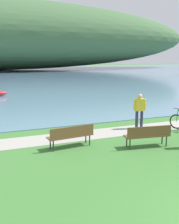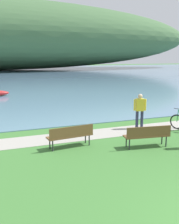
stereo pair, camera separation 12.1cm
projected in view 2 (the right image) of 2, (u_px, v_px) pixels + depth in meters
bay_water at (14, 75)px, 50.67m from camera, size 180.00×80.00×0.04m
shoreline_path at (106, 133)px, 12.53m from camera, size 60.00×1.50×0.01m
park_bench_near_camera at (147, 135)px, 10.46m from camera, size 1.85×0.72×0.88m
park_bench_further_along at (71, 135)px, 10.45m from camera, size 1.84×0.67×0.88m
person_at_shoreline at (140, 109)px, 13.13m from camera, size 0.58×0.34×1.71m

